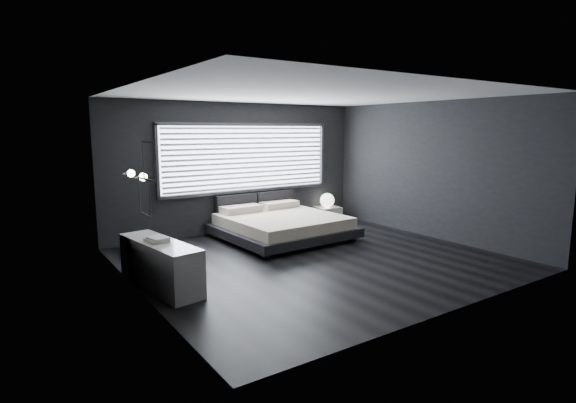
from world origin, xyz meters
TOP-DOWN VIEW (x-y plane):
  - room at (0.00, 0.00)m, footprint 6.04×6.00m
  - window at (0.20, 2.70)m, footprint 4.14×0.09m
  - headboard at (0.34, 2.64)m, footprint 1.96×0.16m
  - sconce_near at (-2.88, 0.05)m, footprint 0.18×0.11m
  - sconce_far at (-2.88, 0.65)m, footprint 0.18×0.11m
  - wall_art_upper at (-2.98, -0.55)m, footprint 0.01×0.48m
  - wall_art_lower at (-2.98, -0.30)m, footprint 0.01×0.48m
  - bed at (0.34, 1.60)m, footprint 2.50×2.39m
  - nightstand at (2.28, 2.48)m, footprint 0.64×0.56m
  - orb_lamp at (2.23, 2.45)m, footprint 0.35×0.35m
  - dresser at (-2.68, 0.11)m, footprint 0.71×1.73m
  - book_stack at (-2.71, 0.11)m, footprint 0.29×0.37m

SIDE VIEW (x-z plane):
  - nightstand at x=2.28m, z-range 0.00..0.34m
  - bed at x=0.34m, z-range -0.02..0.60m
  - dresser at x=-2.68m, z-range 0.00..0.67m
  - orb_lamp at x=2.23m, z-range 0.34..0.69m
  - headboard at x=0.34m, z-range 0.31..0.83m
  - book_stack at x=-2.71m, z-range 0.67..0.74m
  - wall_art_lower at x=-2.98m, z-range 1.14..1.62m
  - room at x=0.00m, z-range 0.00..2.80m
  - sconce_near at x=-2.88m, z-range 1.55..1.66m
  - sconce_far at x=-2.88m, z-range 1.55..1.66m
  - window at x=0.20m, z-range 0.85..2.37m
  - wall_art_upper at x=-2.98m, z-range 1.61..2.09m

